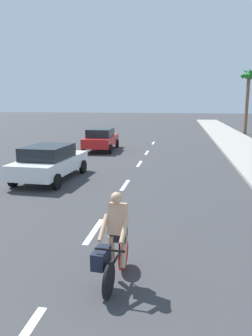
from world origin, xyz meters
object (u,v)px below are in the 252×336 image
Objects in this scene: palm_tree_distant at (249,81)px; parked_car_white at (50,161)px; cyclist at (114,243)px; parked_car_red at (101,139)px.

parked_car_white is at bearing -118.25° from palm_tree_distant.
cyclist is 0.39× the size of parked_car_white.
cyclist is at bearing -57.51° from parked_car_white.
palm_tree_distant is (12.51, 14.40, 4.73)m from parked_car_red.
palm_tree_distant is at bearing 47.02° from parked_car_red.
palm_tree_distant is (8.10, 31.42, 4.74)m from cyclist.
parked_car_red is at bearing -130.98° from palm_tree_distant.
parked_car_white is 0.66× the size of palm_tree_distant.
cyclist is 32.79m from palm_tree_distant.
palm_tree_distant reaches higher than parked_car_red.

